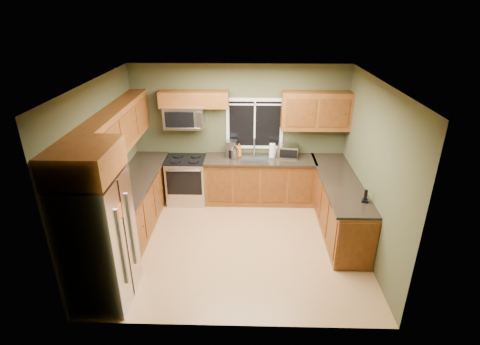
{
  "coord_description": "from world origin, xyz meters",
  "views": [
    {
      "loc": [
        0.2,
        -5.3,
        3.72
      ],
      "look_at": [
        0.05,
        0.35,
        1.15
      ],
      "focal_mm": 28.0,
      "sensor_mm": 36.0,
      "label": 1
    }
  ],
  "objects_px": {
    "range": "(187,180)",
    "refrigerator": "(99,241)",
    "microwave": "(184,117)",
    "paper_towel_roll": "(272,150)",
    "coffee_maker": "(232,149)",
    "kettle": "(235,154)",
    "toaster_oven": "(288,151)",
    "soap_bottle_a": "(239,150)",
    "cordless_phone": "(365,198)",
    "soap_bottle_b": "(274,150)"
  },
  "relations": [
    {
      "from": "range",
      "to": "refrigerator",
      "type": "bearing_deg",
      "value": -103.97
    },
    {
      "from": "microwave",
      "to": "paper_towel_roll",
      "type": "distance_m",
      "value": 1.82
    },
    {
      "from": "range",
      "to": "soap_bottle_a",
      "type": "distance_m",
      "value": 1.21
    },
    {
      "from": "soap_bottle_a",
      "to": "paper_towel_roll",
      "type": "bearing_deg",
      "value": 0.12
    },
    {
      "from": "refrigerator",
      "to": "soap_bottle_a",
      "type": "relative_size",
      "value": 6.82
    },
    {
      "from": "soap_bottle_a",
      "to": "cordless_phone",
      "type": "relative_size",
      "value": 1.29
    },
    {
      "from": "range",
      "to": "toaster_oven",
      "type": "height_order",
      "value": "toaster_oven"
    },
    {
      "from": "toaster_oven",
      "to": "coffee_maker",
      "type": "bearing_deg",
      "value": 179.82
    },
    {
      "from": "toaster_oven",
      "to": "kettle",
      "type": "distance_m",
      "value": 1.05
    },
    {
      "from": "soap_bottle_a",
      "to": "coffee_maker",
      "type": "bearing_deg",
      "value": 179.13
    },
    {
      "from": "microwave",
      "to": "refrigerator",
      "type": "bearing_deg",
      "value": -103.34
    },
    {
      "from": "coffee_maker",
      "to": "paper_towel_roll",
      "type": "height_order",
      "value": "coffee_maker"
    },
    {
      "from": "toaster_oven",
      "to": "cordless_phone",
      "type": "distance_m",
      "value": 2.07
    },
    {
      "from": "microwave",
      "to": "kettle",
      "type": "distance_m",
      "value": 1.19
    },
    {
      "from": "range",
      "to": "cordless_phone",
      "type": "height_order",
      "value": "cordless_phone"
    },
    {
      "from": "microwave",
      "to": "toaster_oven",
      "type": "xyz_separation_m",
      "value": [
        2.01,
        -0.03,
        -0.67
      ]
    },
    {
      "from": "kettle",
      "to": "cordless_phone",
      "type": "relative_size",
      "value": 1.21
    },
    {
      "from": "toaster_oven",
      "to": "cordless_phone",
      "type": "bearing_deg",
      "value": -60.33
    },
    {
      "from": "cordless_phone",
      "to": "soap_bottle_b",
      "type": "bearing_deg",
      "value": 123.67
    },
    {
      "from": "cordless_phone",
      "to": "paper_towel_roll",
      "type": "bearing_deg",
      "value": 126.49
    },
    {
      "from": "coffee_maker",
      "to": "kettle",
      "type": "bearing_deg",
      "value": -67.11
    },
    {
      "from": "microwave",
      "to": "kettle",
      "type": "height_order",
      "value": "microwave"
    },
    {
      "from": "soap_bottle_a",
      "to": "soap_bottle_b",
      "type": "relative_size",
      "value": 1.28
    },
    {
      "from": "toaster_oven",
      "to": "kettle",
      "type": "xyz_separation_m",
      "value": [
        -1.04,
        -0.14,
        -0.01
      ]
    },
    {
      "from": "range",
      "to": "soap_bottle_a",
      "type": "bearing_deg",
      "value": 5.75
    },
    {
      "from": "coffee_maker",
      "to": "cordless_phone",
      "type": "height_order",
      "value": "coffee_maker"
    },
    {
      "from": "soap_bottle_b",
      "to": "microwave",
      "type": "bearing_deg",
      "value": -176.92
    },
    {
      "from": "coffee_maker",
      "to": "soap_bottle_a",
      "type": "relative_size",
      "value": 1.22
    },
    {
      "from": "paper_towel_roll",
      "to": "soap_bottle_b",
      "type": "bearing_deg",
      "value": 67.97
    },
    {
      "from": "microwave",
      "to": "cordless_phone",
      "type": "distance_m",
      "value": 3.61
    },
    {
      "from": "microwave",
      "to": "paper_towel_roll",
      "type": "xyz_separation_m",
      "value": [
        1.7,
        -0.03,
        -0.65
      ]
    },
    {
      "from": "soap_bottle_a",
      "to": "cordless_phone",
      "type": "bearing_deg",
      "value": -42.2
    },
    {
      "from": "range",
      "to": "toaster_oven",
      "type": "distance_m",
      "value": 2.1
    },
    {
      "from": "refrigerator",
      "to": "cordless_phone",
      "type": "bearing_deg",
      "value": 16.17
    },
    {
      "from": "toaster_oven",
      "to": "coffee_maker",
      "type": "height_order",
      "value": "coffee_maker"
    },
    {
      "from": "microwave",
      "to": "soap_bottle_a",
      "type": "relative_size",
      "value": 2.88
    },
    {
      "from": "kettle",
      "to": "microwave",
      "type": "bearing_deg",
      "value": 169.63
    },
    {
      "from": "toaster_oven",
      "to": "coffee_maker",
      "type": "relative_size",
      "value": 1.36
    },
    {
      "from": "range",
      "to": "microwave",
      "type": "relative_size",
      "value": 1.23
    },
    {
      "from": "kettle",
      "to": "paper_towel_roll",
      "type": "relative_size",
      "value": 0.83
    },
    {
      "from": "microwave",
      "to": "kettle",
      "type": "xyz_separation_m",
      "value": [
        0.97,
        -0.18,
        -0.68
      ]
    },
    {
      "from": "microwave",
      "to": "cordless_phone",
      "type": "height_order",
      "value": "microwave"
    },
    {
      "from": "range",
      "to": "paper_towel_roll",
      "type": "relative_size",
      "value": 3.12
    },
    {
      "from": "toaster_oven",
      "to": "soap_bottle_a",
      "type": "xyz_separation_m",
      "value": [
        -0.96,
        0.0,
        0.01
      ]
    },
    {
      "from": "refrigerator",
      "to": "cordless_phone",
      "type": "height_order",
      "value": "refrigerator"
    },
    {
      "from": "paper_towel_roll",
      "to": "cordless_phone",
      "type": "xyz_separation_m",
      "value": [
        1.33,
        -1.8,
        -0.07
      ]
    },
    {
      "from": "range",
      "to": "microwave",
      "type": "distance_m",
      "value": 1.27
    },
    {
      "from": "soap_bottle_b",
      "to": "range",
      "type": "bearing_deg",
      "value": -172.5
    },
    {
      "from": "soap_bottle_b",
      "to": "refrigerator",
      "type": "bearing_deg",
      "value": -129.11
    },
    {
      "from": "refrigerator",
      "to": "paper_towel_roll",
      "type": "bearing_deg",
      "value": 50.29
    }
  ]
}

